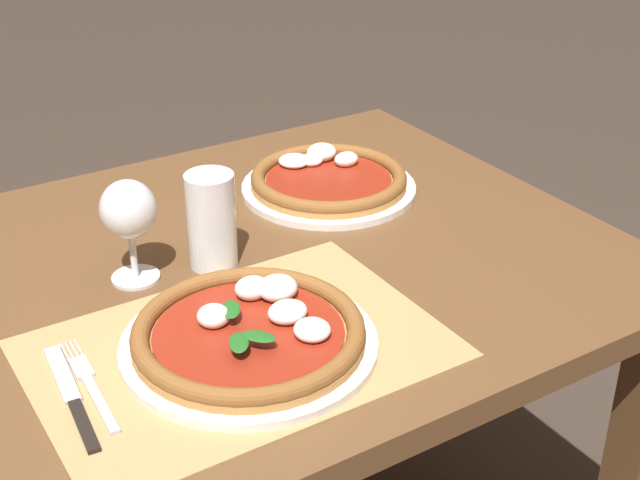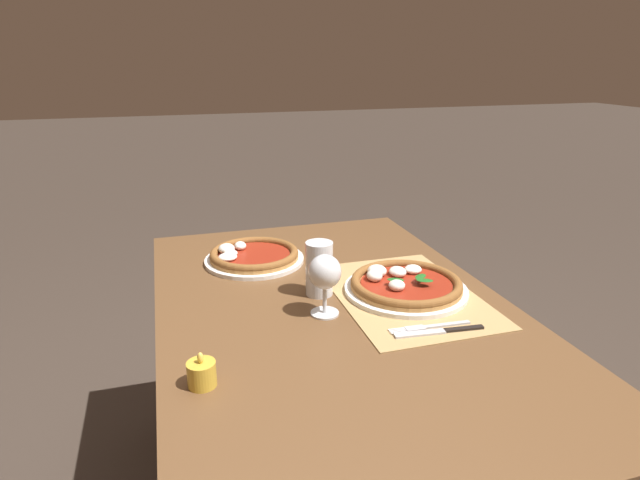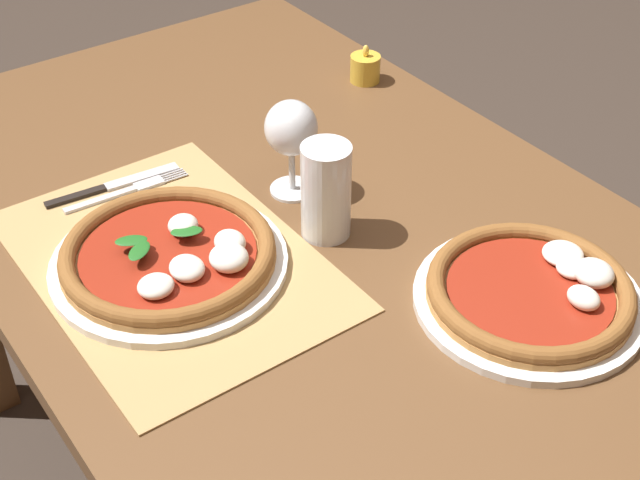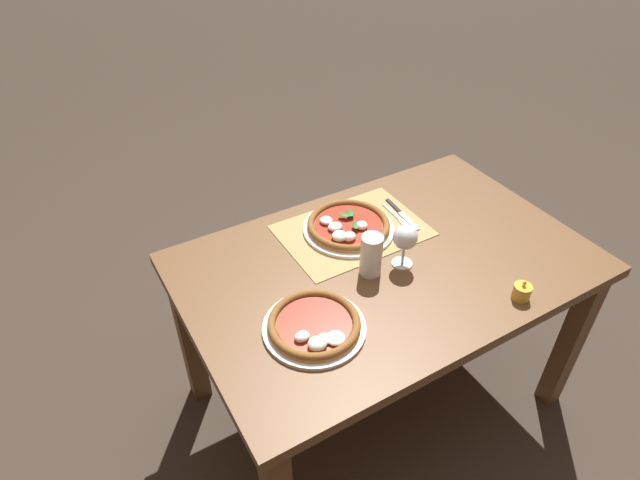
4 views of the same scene
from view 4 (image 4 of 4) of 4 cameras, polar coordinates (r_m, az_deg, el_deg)
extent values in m
plane|color=#382D26|center=(2.36, 5.69, -15.99)|extent=(24.00, 24.00, 0.00)
cube|color=brown|center=(1.82, 7.09, -2.68)|extent=(1.36, 0.88, 0.04)
cube|color=brown|center=(2.60, 12.64, 0.52)|extent=(0.07, 0.07, 0.70)
cube|color=brown|center=(2.14, -13.79, -9.87)|extent=(0.07, 0.07, 0.70)
cube|color=brown|center=(2.27, 25.17, -9.71)|extent=(0.07, 0.07, 0.70)
cube|color=#A88451|center=(1.93, 3.47, 1.03)|extent=(0.51, 0.36, 0.00)
cylinder|color=silver|center=(1.92, 3.05, 1.21)|extent=(0.33, 0.33, 0.01)
cylinder|color=#B77F42|center=(1.92, 3.06, 1.48)|extent=(0.30, 0.30, 0.01)
torus|color=brown|center=(1.91, 3.07, 1.71)|extent=(0.30, 0.30, 0.02)
cylinder|color=maroon|center=(1.91, 3.06, 1.63)|extent=(0.24, 0.24, 0.00)
ellipsoid|color=silver|center=(1.84, 3.14, 0.38)|extent=(0.05, 0.04, 0.03)
ellipsoid|color=silver|center=(1.91, 0.67, 2.09)|extent=(0.05, 0.05, 0.02)
ellipsoid|color=silver|center=(1.89, 4.47, 1.56)|extent=(0.04, 0.04, 0.03)
ellipsoid|color=silver|center=(1.83, 2.08, 0.44)|extent=(0.05, 0.05, 0.03)
ellipsoid|color=silver|center=(1.88, 1.61, 1.42)|extent=(0.05, 0.05, 0.03)
ellipsoid|color=#1E5B1E|center=(1.93, 2.61, 2.71)|extent=(0.05, 0.05, 0.00)
ellipsoid|color=#1E5B1E|center=(1.88, 3.82, 1.60)|extent=(0.04, 0.05, 0.00)
ellipsoid|color=#1E5B1E|center=(1.94, 3.29, 2.92)|extent=(0.04, 0.05, 0.00)
cylinder|color=silver|center=(1.57, -0.62, -9.36)|extent=(0.30, 0.30, 0.01)
cylinder|color=#B77F42|center=(1.56, -0.63, -9.09)|extent=(0.27, 0.27, 0.01)
torus|color=brown|center=(1.56, -0.63, -8.84)|extent=(0.27, 0.27, 0.02)
cylinder|color=maroon|center=(1.56, -0.63, -8.93)|extent=(0.22, 0.22, 0.00)
ellipsoid|color=silver|center=(1.49, -0.29, -10.99)|extent=(0.05, 0.05, 0.03)
ellipsoid|color=silver|center=(1.51, -1.95, -10.25)|extent=(0.05, 0.04, 0.03)
ellipsoid|color=silver|center=(1.51, 1.64, -10.42)|extent=(0.06, 0.06, 0.02)
ellipsoid|color=silver|center=(1.51, 0.48, -10.51)|extent=(0.04, 0.04, 0.02)
cylinder|color=silver|center=(1.80, 8.74, -2.47)|extent=(0.07, 0.07, 0.00)
cylinder|color=silver|center=(1.78, 8.84, -1.62)|extent=(0.01, 0.01, 0.06)
ellipsoid|color=silver|center=(1.73, 9.08, 0.28)|extent=(0.08, 0.08, 0.08)
ellipsoid|color=#AD5B14|center=(1.74, 9.05, 0.01)|extent=(0.07, 0.07, 0.05)
cylinder|color=silver|center=(1.71, 5.48, -1.62)|extent=(0.07, 0.07, 0.15)
cylinder|color=black|center=(1.72, 5.45, -1.98)|extent=(0.07, 0.07, 0.12)
cylinder|color=silver|center=(1.68, 5.58, -0.27)|extent=(0.07, 0.07, 0.02)
cube|color=#B7B7BC|center=(2.03, 7.64, 3.02)|extent=(0.02, 0.12, 0.00)
cube|color=#B7B7BC|center=(1.98, 8.91, 1.81)|extent=(0.02, 0.05, 0.00)
cylinder|color=#B7B7BC|center=(1.95, 9.39, 1.07)|extent=(0.01, 0.04, 0.00)
cylinder|color=#B7B7BC|center=(1.95, 9.54, 1.12)|extent=(0.01, 0.04, 0.00)
cylinder|color=#B7B7BC|center=(1.95, 9.68, 1.17)|extent=(0.01, 0.04, 0.00)
cylinder|color=#B7B7BC|center=(1.95, 9.82, 1.22)|extent=(0.01, 0.04, 0.00)
cube|color=black|center=(2.06, 7.85, 3.63)|extent=(0.02, 0.10, 0.01)
cube|color=#B7B7BC|center=(1.99, 9.45, 2.02)|extent=(0.03, 0.12, 0.00)
cylinder|color=gold|center=(1.76, 20.72, -5.21)|extent=(0.06, 0.06, 0.05)
cylinder|color=silver|center=(1.77, 20.67, -5.39)|extent=(0.04, 0.04, 0.03)
ellipsoid|color=#F9C64C|center=(1.74, 20.98, -4.37)|extent=(0.01, 0.01, 0.02)
camera|label=1|loc=(2.51, 1.02, 26.72)|focal=50.00mm
camera|label=2|loc=(2.22, 41.34, 14.57)|focal=30.00mm
camera|label=3|loc=(1.70, -32.66, 19.95)|focal=50.00mm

